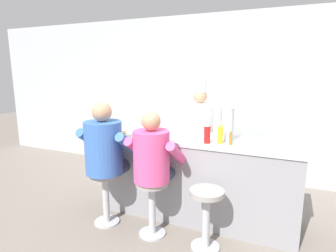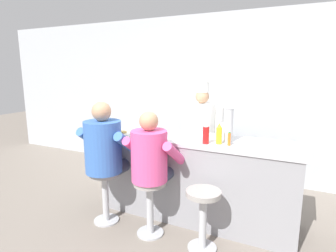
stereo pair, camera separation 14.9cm
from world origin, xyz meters
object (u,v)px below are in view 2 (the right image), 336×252
cup_stack_steel (228,125)px  cook_in_whites_near (201,132)px  coffee_mug_white (191,139)px  water_pitcher_clear (225,131)px  breakfast_plate (123,133)px  diner_seated_pink (151,160)px  mustard_bottle_yellow (219,134)px  hot_sauce_bottle_orange (229,139)px  cereal_bowl (162,132)px  empty_stool_round (203,210)px  diner_seated_blue (105,150)px  ketchup_bottle_red (206,133)px

cup_stack_steel → cook_in_whites_near: (-0.59, 0.79, -0.30)m
cup_stack_steel → coffee_mug_white: bearing=-153.1°
water_pitcher_clear → breakfast_plate: (-1.20, -0.37, -0.08)m
diner_seated_pink → breakfast_plate: bearing=149.7°
breakfast_plate → diner_seated_pink: 0.71m
mustard_bottle_yellow → hot_sauce_bottle_orange: bearing=-10.5°
hot_sauce_bottle_orange → water_pitcher_clear: bearing=112.9°
water_pitcher_clear → cup_stack_steel: (0.08, -0.17, 0.10)m
water_pitcher_clear → diner_seated_pink: bearing=-130.3°
water_pitcher_clear → hot_sauce_bottle_orange: bearing=-67.1°
breakfast_plate → cereal_bowl: size_ratio=1.78×
coffee_mug_white → empty_stool_round: bearing=-52.4°
water_pitcher_clear → diner_seated_pink: (-0.61, -0.71, -0.24)m
diner_seated_blue → empty_stool_round: size_ratio=2.29×
cereal_bowl → cup_stack_steel: cup_stack_steel is taller
mustard_bottle_yellow → empty_stool_round: (-0.01, -0.46, -0.69)m
ketchup_bottle_red → cup_stack_steel: 0.28m
hot_sauce_bottle_orange → cup_stack_steel: (-0.05, 0.14, 0.12)m
mustard_bottle_yellow → water_pitcher_clear: mustard_bottle_yellow is taller
coffee_mug_white → cook_in_whites_near: bearing=102.1°
diner_seated_blue → diner_seated_pink: (0.61, -0.00, -0.03)m
cup_stack_steel → diner_seated_blue: diner_seated_blue is taller
water_pitcher_clear → diner_seated_pink: diner_seated_pink is taller
mustard_bottle_yellow → cereal_bowl: size_ratio=1.72×
breakfast_plate → diner_seated_pink: diner_seated_pink is taller
cup_stack_steel → diner_seated_pink: (-0.69, -0.54, -0.34)m
ketchup_bottle_red → mustard_bottle_yellow: size_ratio=1.06×
water_pitcher_clear → cook_in_whites_near: (-0.50, 0.61, -0.19)m
breakfast_plate → ketchup_bottle_red: bearing=1.0°
mustard_bottle_yellow → coffee_mug_white: 0.32m
empty_stool_round → hot_sauce_bottle_orange: bearing=73.6°
hot_sauce_bottle_orange → empty_stool_round: (-0.13, -0.43, -0.65)m
mustard_bottle_yellow → cup_stack_steel: size_ratio=0.60×
coffee_mug_white → diner_seated_pink: 0.51m
diner_seated_blue → empty_stool_round: (1.22, -0.04, -0.46)m
water_pitcher_clear → cook_in_whites_near: 0.82m
empty_stool_round → cook_in_whites_near: size_ratio=0.39×
water_pitcher_clear → breakfast_plate: water_pitcher_clear is taller
cereal_bowl → cook_in_whites_near: bearing=71.9°
ketchup_bottle_red → hot_sauce_bottle_orange: ketchup_bottle_red is taller
ketchup_bottle_red → breakfast_plate: size_ratio=1.03×
cereal_bowl → diner_seated_pink: bearing=-75.0°
hot_sauce_bottle_orange → coffee_mug_white: bearing=-173.2°
ketchup_bottle_red → empty_stool_round: 0.81m
mustard_bottle_yellow → breakfast_plate: mustard_bottle_yellow is taller
hot_sauce_bottle_orange → diner_seated_pink: size_ratio=0.10×
water_pitcher_clear → coffee_mug_white: bearing=-128.7°
mustard_bottle_yellow → cook_in_whites_near: 1.06m
diner_seated_pink → empty_stool_round: (0.61, -0.03, -0.43)m
empty_stool_round → coffee_mug_white: bearing=127.6°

